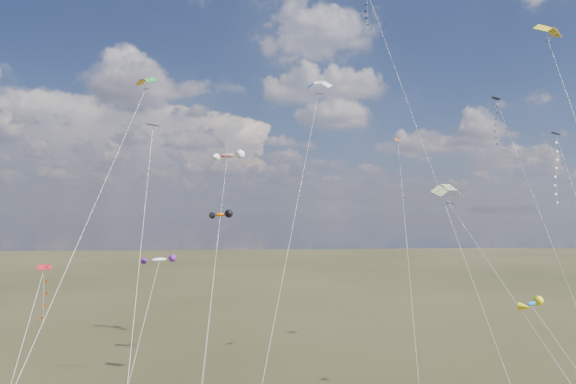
{
  "coord_description": "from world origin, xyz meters",
  "views": [
    {
      "loc": [
        -3.55,
        -26.72,
        17.43
      ],
      "look_at": [
        0.0,
        18.0,
        19.0
      ],
      "focal_mm": 32.0,
      "sensor_mm": 36.0,
      "label": 1
    }
  ],
  "objects": [
    {
      "name": "diamond_black_high",
      "position": [
        25.72,
        30.11,
        26.26
      ],
      "size": [
        1.66,
        18.89,
        30.76
      ],
      "color": "black",
      "rests_on": "ground"
    },
    {
      "name": "diamond_navy_tall",
      "position": [
        10.23,
        26.35,
        36.13
      ],
      "size": [
        5.22,
        27.07,
        42.2
      ],
      "color": "#101650",
      "rests_on": "ground"
    },
    {
      "name": "diamond_black_mid",
      "position": [
        -9.79,
        4.61,
        16.35
      ],
      "size": [
        2.26,
        19.44,
        23.63
      ],
      "color": "black",
      "rests_on": "ground"
    },
    {
      "name": "diamond_red_low",
      "position": [
        -18.43,
        11.96,
        10.81
      ],
      "size": [
        1.29,
        10.78,
        13.38
      ],
      "color": "red",
      "rests_on": "ground"
    },
    {
      "name": "diamond_navy_right",
      "position": [
        22.04,
        13.32,
        19.84
      ],
      "size": [
        3.35,
        16.06,
        23.95
      ],
      "color": "#0F1D4C",
      "rests_on": "ground"
    },
    {
      "name": "diamond_orange_center",
      "position": [
        11.72,
        22.23,
        17.05
      ],
      "size": [
        4.4,
        19.44,
        25.32
      ],
      "color": "#C75712",
      "rests_on": "ground"
    },
    {
      "name": "parafoil_yellow",
      "position": [
        18.41,
        8.66,
        30.69
      ],
      "size": [
        10.12,
        26.87,
        31.52
      ],
      "color": "gold",
      "rests_on": "ground"
    },
    {
      "name": "parafoil_blue_white",
      "position": [
        2.74,
        18.43,
        28.68
      ],
      "size": [
        8.39,
        18.06,
        29.45
      ],
      "color": "blue",
      "rests_on": "ground"
    },
    {
      "name": "parafoil_striped",
      "position": [
        12.81,
        13.71,
        19.21
      ],
      "size": [
        7.28,
        17.39,
        19.99
      ],
      "color": "yellow",
      "rests_on": "ground"
    },
    {
      "name": "parafoil_tricolor",
      "position": [
        -11.4,
        12.81,
        27.21
      ],
      "size": [
        5.76,
        22.92,
        27.99
      ],
      "color": "yellow",
      "rests_on": "ground"
    },
    {
      "name": "novelty_orange_black",
      "position": [
        -6.68,
        32.74,
        16.82
      ],
      "size": [
        2.34,
        11.61,
        17.45
      ],
      "color": "#EF5A00",
      "rests_on": "ground"
    },
    {
      "name": "novelty_white_purple",
      "position": [
        -11.04,
        17.83,
        13.12
      ],
      "size": [
        3.02,
        11.23,
        13.56
      ],
      "color": "white",
      "rests_on": "ground"
    },
    {
      "name": "novelty_redwhite_stripe",
      "position": [
        -6.18,
        39.89,
        24.42
      ],
      "size": [
        4.06,
        19.89,
        25.16
      ],
      "color": "red",
      "rests_on": "ground"
    },
    {
      "name": "novelty_blue_yellow",
      "position": [
        15.67,
        6.68,
        11.05
      ],
      "size": [
        5.92,
        8.32,
        11.48
      ],
      "color": "#0C62AC",
      "rests_on": "ground"
    }
  ]
}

